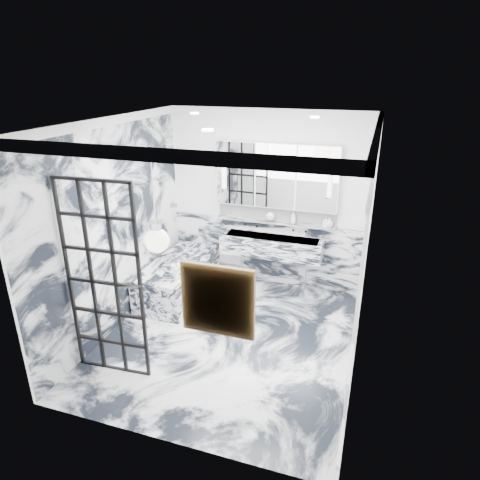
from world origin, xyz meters
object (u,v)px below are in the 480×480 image
(trough_sink, at_px, (272,246))
(mirror_cabinet, at_px, (276,176))
(crittall_door, at_px, (104,283))
(bathtub, at_px, (179,278))

(trough_sink, height_order, mirror_cabinet, mirror_cabinet)
(crittall_door, distance_m, bathtub, 2.11)
(crittall_door, distance_m, mirror_cabinet, 3.09)
(mirror_cabinet, distance_m, bathtub, 2.20)
(trough_sink, bearing_deg, mirror_cabinet, 90.00)
(trough_sink, relative_size, bathtub, 0.97)
(crittall_door, bearing_deg, mirror_cabinet, 62.34)
(trough_sink, distance_m, bathtub, 1.55)
(mirror_cabinet, xyz_separation_m, bathtub, (-1.32, -0.83, -1.54))
(crittall_door, distance_m, trough_sink, 2.90)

